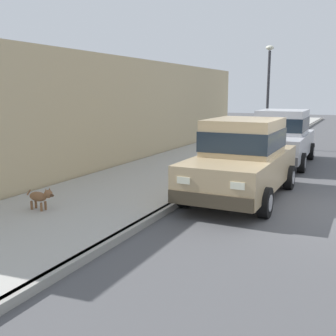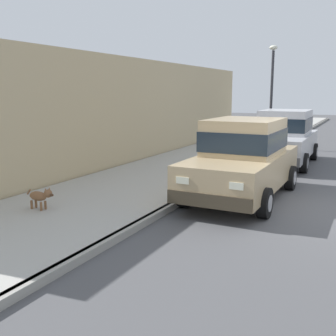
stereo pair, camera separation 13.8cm
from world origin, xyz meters
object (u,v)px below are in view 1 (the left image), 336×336
car_tan_sedan (243,158)px  car_silver_sedan (282,136)px  street_lamp (268,84)px  dog_brown (40,197)px

car_tan_sedan → car_silver_sedan: size_ratio=0.99×
car_tan_sedan → street_lamp: bearing=98.9°
car_tan_sedan → dog_brown: (-3.32, -3.39, -0.55)m
car_silver_sedan → street_lamp: 4.51m
car_silver_sedan → car_tan_sedan: bearing=-89.4°
car_silver_sedan → dog_brown: (-3.27, -8.70, -0.55)m
car_tan_sedan → street_lamp: 9.45m
car_tan_sedan → car_silver_sedan: (-0.05, 5.31, 0.00)m
street_lamp → car_silver_sedan: bearing=-70.1°
car_tan_sedan → dog_brown: 4.78m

